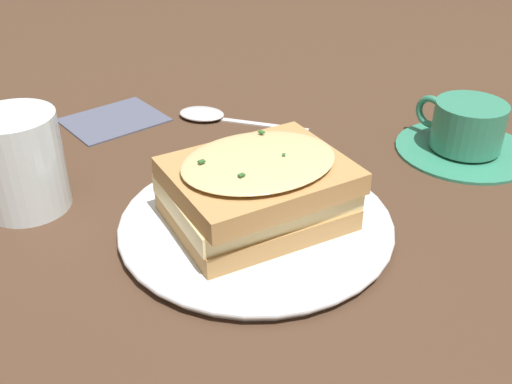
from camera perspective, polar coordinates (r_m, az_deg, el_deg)
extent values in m
plane|color=#473021|center=(0.56, -1.37, -1.83)|extent=(2.40, 2.40, 0.00)
cylinder|color=white|center=(0.53, 0.00, -3.12)|extent=(0.23, 0.23, 0.01)
torus|color=white|center=(0.53, 0.00, -2.88)|extent=(0.24, 0.24, 0.01)
cube|color=#B2844C|center=(0.52, 0.00, -1.66)|extent=(0.18, 0.16, 0.02)
cube|color=#EFDB93|center=(0.51, 0.00, 0.08)|extent=(0.18, 0.16, 0.02)
cube|color=#B2844C|center=(0.50, 0.28, 1.58)|extent=(0.18, 0.16, 0.02)
ellipsoid|color=#DBBC7F|center=(0.49, 0.29, 2.99)|extent=(0.16, 0.15, 0.01)
cube|color=#2D6028|center=(0.46, -1.39, 1.63)|extent=(0.01, 0.00, 0.00)
cube|color=#2D6028|center=(0.48, -5.21, 2.92)|extent=(0.01, 0.01, 0.00)
cube|color=#2D6028|center=(0.49, 2.66, 3.57)|extent=(0.00, 0.00, 0.00)
cube|color=#2D6028|center=(0.53, 0.52, 5.74)|extent=(0.00, 0.01, 0.00)
cylinder|color=#338466|center=(0.70, 19.16, 3.91)|extent=(0.15, 0.15, 0.01)
cylinder|color=#338466|center=(0.69, 19.57, 6.01)|extent=(0.08, 0.08, 0.05)
cylinder|color=#381E0F|center=(0.68, 19.86, 7.46)|extent=(0.06, 0.06, 0.00)
torus|color=#338466|center=(0.71, 16.29, 7.35)|extent=(0.01, 0.04, 0.04)
cylinder|color=silver|center=(0.58, -21.49, 2.63)|extent=(0.08, 0.08, 0.09)
cube|color=silver|center=(0.72, 0.78, 6.48)|extent=(0.05, 0.10, 0.00)
ellipsoid|color=silver|center=(0.74, -5.19, 7.43)|extent=(0.06, 0.07, 0.01)
cube|color=#4C5166|center=(0.75, -13.37, 6.76)|extent=(0.13, 0.11, 0.00)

